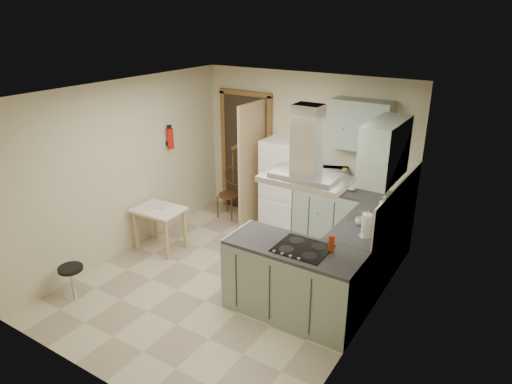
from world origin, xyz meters
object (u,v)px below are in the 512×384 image
Objects in this scene: bentwood_chair at (229,195)px; extractor_hood at (306,179)px; fridge at (284,185)px; drop_leaf_table at (160,229)px; stool at (72,281)px; peninsula at (293,281)px; microwave at (332,177)px.

extractor_hood is at bearing -40.19° from bentwood_chair.
fridge is 1.67× the size of extractor_hood.
extractor_hood is 1.28× the size of drop_leaf_table.
extractor_hood is 1.11× the size of bentwood_chair.
bentwood_chair is 1.99× the size of stool.
bentwood_chair is (-2.32, 1.85, -1.32)m from extractor_hood.
fridge is at bearing 5.70° from bentwood_chair.
extractor_hood reaches higher than peninsula.
fridge reaches higher than bentwood_chair.
drop_leaf_table is at bearing -161.49° from microwave.
stool is 3.87m from microwave.
peninsula is 2.89m from bentwood_chair.
drop_leaf_table is 1.73× the size of stool.
fridge is 3.41m from stool.
microwave is at bearing 104.60° from extractor_hood.
drop_leaf_table is 1.51× the size of microwave.
extractor_hood is at bearing -96.73° from microwave.
microwave is (1.99, 1.66, 0.70)m from drop_leaf_table.
drop_leaf_table reaches higher than stool.
fridge is 3.23× the size of microwave.
drop_leaf_table is at bearing 86.13° from stool.
bentwood_chair is (-2.22, 1.85, -0.05)m from peninsula.
extractor_hood is (0.10, 0.00, 1.27)m from peninsula.
extractor_hood is 2.20m from microwave.
bentwood_chair is (-1.00, -0.13, -0.35)m from fridge.
fridge is at bearing 161.31° from microwave.
stool is at bearing -112.53° from fridge.
drop_leaf_table is at bearing 171.59° from peninsula.
stool is at bearing -155.82° from peninsula.
peninsula is at bearing 180.00° from extractor_hood.
peninsula is 1.27m from extractor_hood.
extractor_hood reaches higher than drop_leaf_table.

